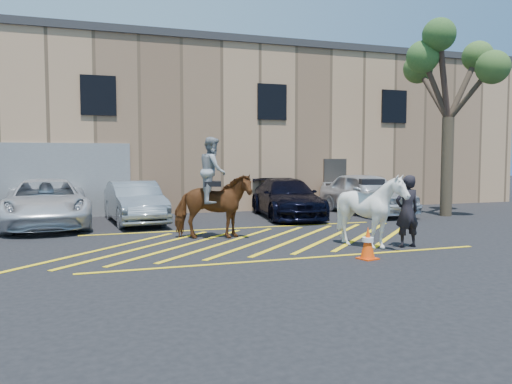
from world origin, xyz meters
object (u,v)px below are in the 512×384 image
object	(u,v)px
car_blue_suv	(287,198)
car_white_pickup	(46,203)
handler	(407,211)
mounted_bay	(213,198)
car_silver_sedan	(135,202)
tree	(449,67)
traffic_cone	(368,243)
car_white_suv	(367,193)
saddled_white	(371,211)

from	to	relation	value
car_blue_suv	car_white_pickup	bearing A→B (deg)	-173.93
handler	mounted_bay	world-z (taller)	mounted_bay
car_white_pickup	handler	bearing A→B (deg)	-41.35
car_silver_sedan	mounted_bay	world-z (taller)	mounted_bay
tree	car_silver_sedan	bearing A→B (deg)	172.01
tree	traffic_cone	bearing A→B (deg)	-139.15
car_blue_suv	car_white_suv	xyz separation A→B (m)	(3.44, -0.00, 0.11)
car_silver_sedan	car_white_suv	size ratio (longest dim) A/B	0.89
car_white_pickup	car_white_suv	bearing A→B (deg)	-4.06
mounted_bay	tree	bearing A→B (deg)	13.77
traffic_cone	tree	size ratio (longest dim) A/B	0.10
car_blue_suv	traffic_cone	bearing A→B (deg)	-91.92
traffic_cone	car_white_suv	bearing A→B (deg)	59.10
mounted_bay	car_silver_sedan	bearing A→B (deg)	113.66
handler	mounted_bay	bearing A→B (deg)	-32.83
car_blue_suv	handler	distance (m)	6.85
car_white_suv	traffic_cone	xyz separation A→B (m)	(-4.68, -7.82, -0.47)
car_white_suv	tree	size ratio (longest dim) A/B	0.67
car_white_pickup	handler	world-z (taller)	handler
car_white_suv	handler	world-z (taller)	handler
car_blue_suv	saddled_white	xyz separation A→B (m)	(-0.43, -6.63, 0.21)
mounted_bay	traffic_cone	size ratio (longest dim) A/B	3.88
car_white_suv	saddled_white	world-z (taller)	saddled_white
car_blue_suv	traffic_cone	size ratio (longest dim) A/B	6.84
car_white_suv	mounted_bay	bearing A→B (deg)	-154.54
car_white_pickup	handler	distance (m)	11.33
car_white_pickup	tree	xyz separation A→B (m)	(14.44, -1.71, 4.91)
car_silver_sedan	tree	xyz separation A→B (m)	(11.61, -1.63, 4.97)
car_silver_sedan	saddled_white	size ratio (longest dim) A/B	2.08
saddled_white	traffic_cone	bearing A→B (deg)	-124.11
car_silver_sedan	saddled_white	distance (m)	8.47
car_silver_sedan	car_white_suv	distance (m)	9.05
car_blue_suv	tree	size ratio (longest dim) A/B	0.68
car_white_pickup	mounted_bay	size ratio (longest dim) A/B	1.98
car_blue_suv	tree	bearing A→B (deg)	-7.55
car_white_pickup	car_blue_suv	size ratio (longest dim) A/B	1.13
car_blue_suv	car_white_suv	distance (m)	3.44
car_silver_sedan	car_blue_suv	world-z (taller)	car_blue_suv
car_silver_sedan	saddled_white	xyz separation A→B (m)	(5.18, -6.69, 0.21)
car_blue_suv	handler	xyz separation A→B (m)	(0.49, -6.83, 0.19)
car_white_pickup	saddled_white	size ratio (longest dim) A/B	2.66
car_white_suv	handler	size ratio (longest dim) A/B	2.69
handler	mounted_bay	size ratio (longest dim) A/B	0.64
car_silver_sedan	handler	size ratio (longest dim) A/B	2.40
car_white_pickup	car_silver_sedan	size ratio (longest dim) A/B	1.28
traffic_cone	tree	distance (m)	10.95
car_blue_suv	mounted_bay	size ratio (longest dim) A/B	1.76
car_white_suv	car_silver_sedan	bearing A→B (deg)	176.42
mounted_bay	traffic_cone	distance (m)	4.71
car_white_pickup	handler	xyz separation A→B (m)	(8.92, -6.98, 0.13)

